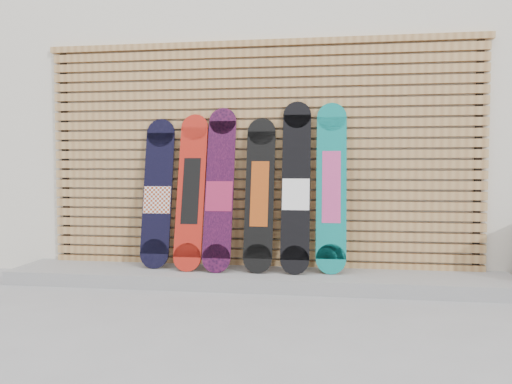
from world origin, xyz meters
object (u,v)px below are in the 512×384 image
snowboard_1 (191,191)px  snowboard_3 (260,194)px  snowboard_2 (220,189)px  snowboard_5 (331,187)px  snowboard_0 (158,194)px  snowboard_4 (296,187)px

snowboard_1 → snowboard_3: size_ratio=1.03×
snowboard_2 → snowboard_5: (1.04, 0.05, 0.03)m
snowboard_1 → snowboard_2: (0.28, -0.01, 0.02)m
snowboard_0 → snowboard_5: size_ratio=0.92×
snowboard_4 → snowboard_1: bearing=-179.9°
snowboard_1 → snowboard_4: size_ratio=0.93×
snowboard_0 → snowboard_4: size_ratio=0.91×
snowboard_2 → snowboard_3: snowboard_2 is taller
snowboard_3 → snowboard_5: bearing=2.5°
snowboard_3 → snowboard_4: 0.34m
snowboard_0 → snowboard_4: 1.34m
snowboard_2 → snowboard_4: 0.71m
snowboard_0 → snowboard_2: size_ratio=0.94×
snowboard_1 → snowboard_5: size_ratio=0.94×
snowboard_0 → snowboard_4: (1.34, -0.04, 0.07)m
snowboard_3 → snowboard_4: (0.34, -0.01, 0.06)m
snowboard_4 → snowboard_5: 0.32m
snowboard_4 → snowboard_0: bearing=178.3°
snowboard_0 → snowboard_1: bearing=-6.7°
snowboard_0 → snowboard_3: 1.00m
snowboard_0 → snowboard_2: (0.62, -0.05, 0.05)m
snowboard_0 → snowboard_1: size_ratio=0.97×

